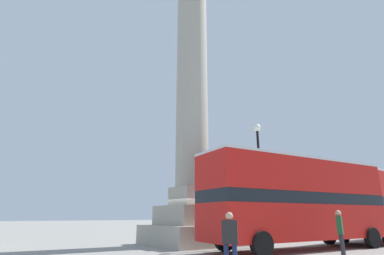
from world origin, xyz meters
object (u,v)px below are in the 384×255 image
object	(u,v)px
monument_column	(192,83)
bus_b	(298,198)
bus_a	(383,203)
pedestrian_by_plinth	(340,230)
street_lamp	(260,175)
pedestrian_near_lamp	(230,239)

from	to	relation	value
monument_column	bus_b	bearing A→B (deg)	-61.33
bus_a	pedestrian_by_plinth	world-z (taller)	bus_a
street_lamp	pedestrian_near_lamp	xyz separation A→B (m)	(-6.60, -4.72, -2.82)
monument_column	bus_b	world-z (taller)	monument_column
bus_b	pedestrian_by_plinth	size ratio (longest dim) A/B	6.01
monument_column	bus_a	size ratio (longest dim) A/B	2.34
monument_column	bus_a	xyz separation A→B (m)	(12.01, -5.24, -7.65)
pedestrian_near_lamp	street_lamp	bearing A→B (deg)	-98.22
bus_b	pedestrian_by_plinth	world-z (taller)	bus_b
monument_column	street_lamp	distance (m)	7.48
bus_b	pedestrian_by_plinth	xyz separation A→B (m)	(-1.15, -2.68, -1.39)
pedestrian_near_lamp	bus_b	bearing A→B (deg)	-112.15
street_lamp	pedestrian_by_plinth	xyz separation A→B (m)	(-0.53, -4.54, -2.73)
street_lamp	pedestrian_by_plinth	distance (m)	5.32
street_lamp	pedestrian_near_lamp	distance (m)	8.59
bus_a	street_lamp	bearing A→B (deg)	164.44
monument_column	pedestrian_near_lamp	xyz separation A→B (m)	(-4.35, -8.12, -9.09)
pedestrian_by_plinth	pedestrian_near_lamp	bearing A→B (deg)	-22.07
bus_a	monument_column	bearing A→B (deg)	151.59
pedestrian_near_lamp	pedestrian_by_plinth	world-z (taller)	pedestrian_by_plinth
bus_b	pedestrian_by_plinth	distance (m)	3.24
monument_column	street_lamp	size ratio (longest dim) A/B	3.74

